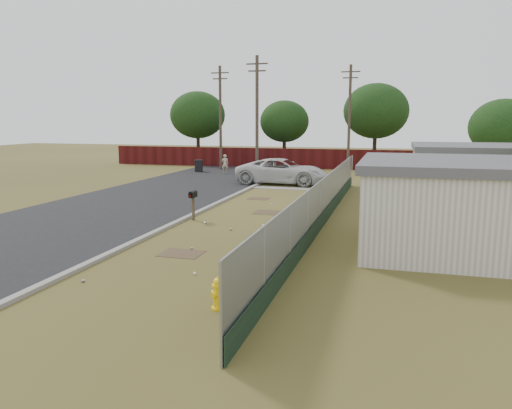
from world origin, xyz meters
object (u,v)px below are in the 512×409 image
(fire_hydrant, at_px, (218,294))
(pedestrian, at_px, (225,164))
(mailbox, at_px, (193,197))
(pickup_truck, at_px, (282,171))
(trash_bin, at_px, (199,166))

(fire_hydrant, relative_size, pedestrian, 0.51)
(mailbox, distance_m, pedestrian, 19.52)
(fire_hydrant, height_order, pickup_truck, pickup_truck)
(pickup_truck, distance_m, pedestrian, 8.15)
(trash_bin, bearing_deg, mailbox, -68.58)
(fire_hydrant, height_order, mailbox, mailbox)
(mailbox, xyz_separation_m, trash_bin, (-7.61, 19.40, -0.53))
(mailbox, xyz_separation_m, pickup_truck, (1.05, 13.44, -0.17))
(fire_hydrant, height_order, trash_bin, trash_bin)
(pickup_truck, xyz_separation_m, trash_bin, (-8.66, 5.96, -0.36))
(pickup_truck, height_order, pedestrian, pickup_truck)
(mailbox, bearing_deg, trash_bin, 111.42)
(pickup_truck, bearing_deg, pedestrian, 50.09)
(mailbox, relative_size, trash_bin, 1.30)
(mailbox, height_order, pedestrian, pedestrian)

